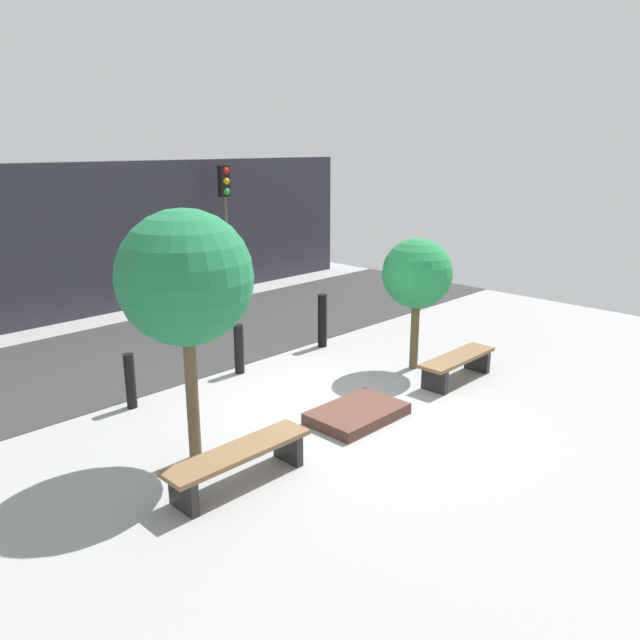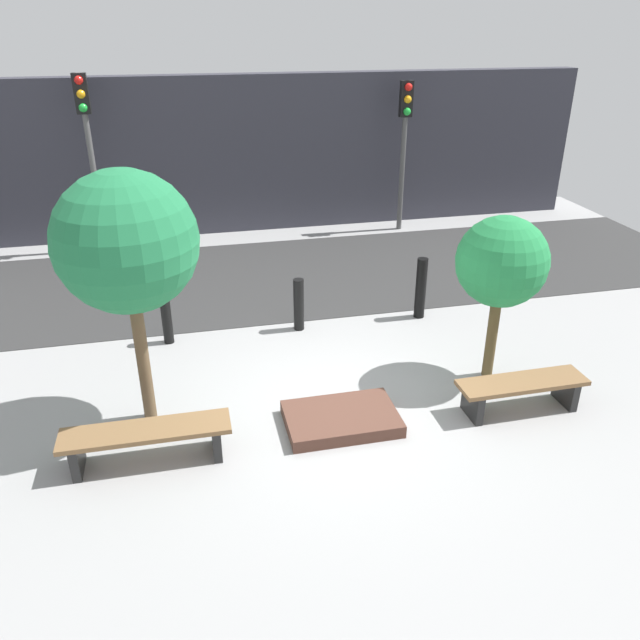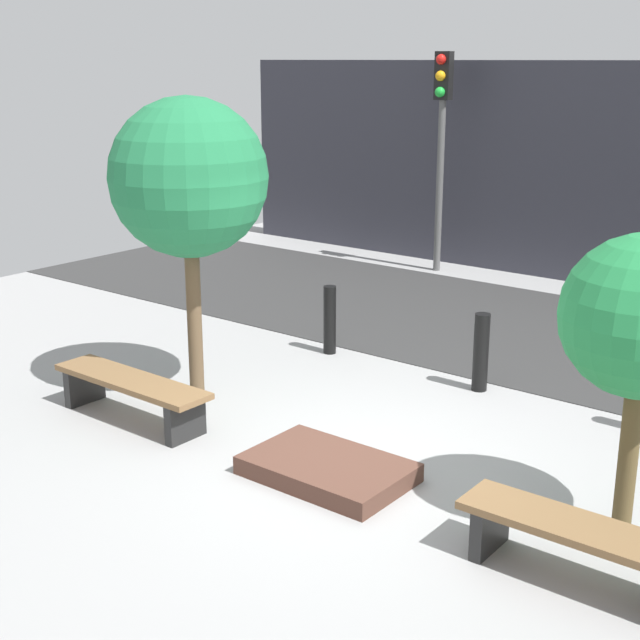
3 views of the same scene
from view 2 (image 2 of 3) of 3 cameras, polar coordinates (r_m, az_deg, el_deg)
name	(u,v)px [view 2 (image 2 of 3)]	position (r m, az deg, el deg)	size (l,w,h in m)	color
ground_plane	(334,408)	(8.40, 1.28, -8.03)	(18.00, 18.00, 0.00)	#969696
road_strip	(276,276)	(12.55, -4.03, 4.00)	(18.00, 4.25, 0.01)	#303030
building_facade	(251,154)	(15.21, -6.34, 14.81)	(16.20, 0.50, 3.55)	#33333D
bench_left	(147,438)	(7.58, -15.56, -10.32)	(1.93, 0.47, 0.46)	black
bench_right	(521,389)	(8.60, 17.93, -6.00)	(1.71, 0.48, 0.45)	black
planter_bed	(341,419)	(8.05, 1.96, -9.02)	(1.42, 0.93, 0.17)	brown
tree_behind_left_bench	(126,243)	(7.47, -17.30, 6.72)	(1.66, 1.66, 3.23)	brown
tree_behind_right_bench	(502,263)	(8.70, 16.28, 5.04)	(1.24, 1.24, 2.37)	brown
bollard_far_left	(167,318)	(10.09, -13.85, 0.20)	(0.16, 0.16, 0.87)	black
bollard_left	(299,305)	(10.22, -1.96, 1.42)	(0.17, 0.17, 0.89)	black
bollard_center	(421,288)	(10.75, 9.20, 2.89)	(0.18, 0.18, 1.07)	black
traffic_light_west	(88,132)	(14.18, -20.49, 15.77)	(0.28, 0.27, 3.69)	#565656
traffic_light_mid_west	(405,129)	(15.03, 7.75, 16.91)	(0.28, 0.27, 3.42)	#494949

